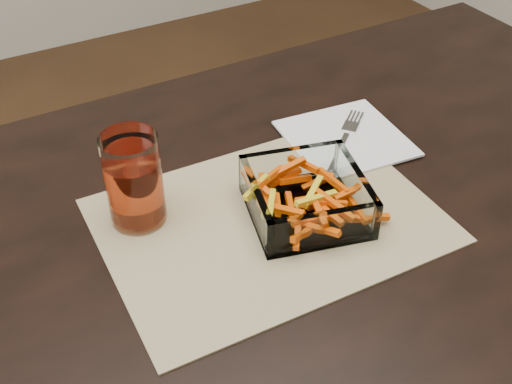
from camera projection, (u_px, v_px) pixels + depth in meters
dining_table at (256, 283)px, 0.91m from camera, size 1.60×0.90×0.75m
placemat at (269, 220)px, 0.88m from camera, size 0.46×0.35×0.00m
glass_bowl at (306, 199)px, 0.88m from camera, size 0.19×0.19×0.06m
tumbler at (134, 183)px, 0.85m from camera, size 0.08×0.08×0.13m
napkin at (346, 138)px, 1.03m from camera, size 0.20×0.20×0.00m
fork at (345, 137)px, 1.03m from camera, size 0.15×0.12×0.00m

